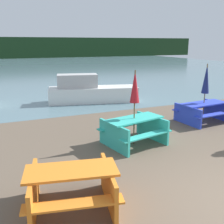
{
  "coord_description": "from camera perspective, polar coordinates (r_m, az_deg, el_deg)",
  "views": [
    {
      "loc": [
        -3.94,
        -2.85,
        2.91
      ],
      "look_at": [
        -0.89,
        4.31,
        0.85
      ],
      "focal_mm": 42.0,
      "sensor_mm": 36.0,
      "label": 1
    }
  ],
  "objects": [
    {
      "name": "boat",
      "position": [
        13.28,
        -4.78,
        4.44
      ],
      "size": [
        4.58,
        2.18,
        1.42
      ],
      "rotation": [
        0.0,
        0.0,
        -0.23
      ],
      "color": "silver",
      "rests_on": "water"
    },
    {
      "name": "picnic_table_teal",
      "position": [
        7.72,
        4.79,
        -3.62
      ],
      "size": [
        1.97,
        1.7,
        0.79
      ],
      "rotation": [
        0.0,
        0.0,
        0.2
      ],
      "color": "#33B7A8",
      "rests_on": "ground_plane"
    },
    {
      "name": "picnic_table_blue",
      "position": [
        10.49,
        19.26,
        0.4
      ],
      "size": [
        1.98,
        1.53,
        0.73
      ],
      "rotation": [
        0.0,
        0.0,
        0.08
      ],
      "color": "blue",
      "rests_on": "ground_plane"
    },
    {
      "name": "water",
      "position": [
        35.55,
        -16.89,
        9.49
      ],
      "size": [
        60.0,
        50.0,
        0.0
      ],
      "color": "slate",
      "rests_on": "ground_plane"
    },
    {
      "name": "umbrella_navy",
      "position": [
        10.28,
        19.81,
        6.75
      ],
      "size": [
        0.28,
        0.28,
        2.18
      ],
      "color": "brown",
      "rests_on": "ground_plane"
    },
    {
      "name": "umbrella_crimson",
      "position": [
        7.42,
        5.0,
        5.36
      ],
      "size": [
        0.28,
        0.28,
        2.18
      ],
      "color": "brown",
      "rests_on": "ground_plane"
    },
    {
      "name": "far_treeline",
      "position": [
        55.35,
        -19.54,
        13.05
      ],
      "size": [
        80.0,
        1.6,
        4.0
      ],
      "color": "#193319",
      "rests_on": "water"
    },
    {
      "name": "picnic_table_orange",
      "position": [
        4.88,
        -8.72,
        -15.46
      ],
      "size": [
        1.86,
        1.68,
        0.77
      ],
      "rotation": [
        0.0,
        0.0,
        -0.21
      ],
      "color": "orange",
      "rests_on": "ground_plane"
    }
  ]
}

